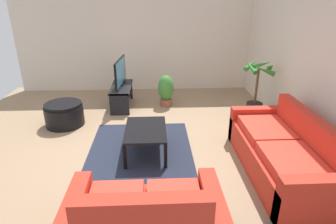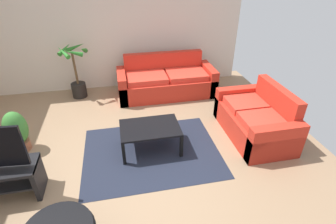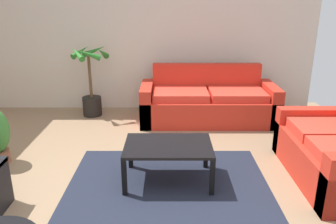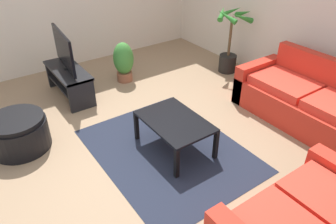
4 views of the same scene
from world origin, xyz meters
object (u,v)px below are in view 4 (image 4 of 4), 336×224
potted_palm (230,46)px  ottoman (19,133)px  coffee_table (175,124)px  potted_plant_small (124,61)px  couch_main (313,105)px  tv (64,50)px  tv_stand (69,79)px

potted_palm → ottoman: (0.15, -3.85, -0.30)m
coffee_table → potted_plant_small: 2.15m
coffee_table → couch_main: bearing=71.4°
tv → ottoman: bearing=-47.5°
couch_main → potted_plant_small: (-2.77, -1.54, 0.08)m
potted_plant_small → ottoman: bearing=-65.2°
tv_stand → coffee_table: size_ratio=1.15×
ottoman → couch_main: bearing=63.0°
potted_palm → couch_main: bearing=-7.7°
tv → ottoman: (0.95, -1.04, -0.59)m
couch_main → tv: bearing=-137.5°
tv_stand → ottoman: size_ratio=1.48×
couch_main → tv: 3.80m
tv → potted_plant_small: size_ratio=1.42×
potted_plant_small → couch_main: bearing=29.1°
tv → coffee_table: (2.12, 0.59, -0.43)m
couch_main → coffee_table: (-0.66, -1.96, 0.08)m
tv_stand → tv: size_ratio=1.08×
ottoman → tv_stand: bearing=132.6°
tv_stand → ottoman: (0.95, -1.04, -0.09)m
tv_stand → coffee_table: 2.20m
tv → potted_plant_small: tv is taller
ottoman → tv: bearing=132.5°
potted_palm → potted_plant_small: bearing=-113.7°
couch_main → tv_stand: size_ratio=2.00×
tv_stand → coffee_table: (2.12, 0.60, 0.06)m
couch_main → ottoman: size_ratio=2.96×
coffee_table → potted_plant_small: potted_plant_small is taller
tv_stand → coffee_table: tv_stand is taller
coffee_table → ottoman: 2.01m
couch_main → tv_stand: (-2.78, -2.55, 0.02)m
potted_palm → ottoman: potted_palm is taller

